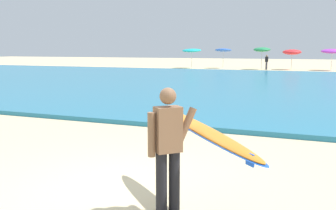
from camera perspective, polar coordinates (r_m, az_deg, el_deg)
The scene contains 9 objects.
ground_plane at distance 6.31m, azimuth -7.65°, elevation -12.22°, with size 160.00×160.00×0.00m, color beige.
sea at distance 23.90m, azimuth 14.70°, elevation 3.06°, with size 120.00×28.00×0.14m, color teal.
surfer_with_board at distance 5.08m, azimuth 2.81°, elevation -5.01°, with size 2.24×2.26×1.73m.
beach_umbrella_0 at distance 43.75m, azimuth 3.62°, elevation 8.22°, with size 2.20×2.22×2.30m.
beach_umbrella_1 at distance 43.92m, azimuth 8.36°, elevation 8.19°, with size 1.89×1.91×2.30m.
beach_umbrella_2 at distance 42.18m, azimuth 14.01°, elevation 8.12°, with size 1.80×1.83×2.42m.
beach_umbrella_3 at distance 42.52m, azimuth 18.22°, elevation 7.60°, with size 1.95×1.97×2.20m.
beach_umbrella_4 at distance 42.51m, azimuth 23.55°, elevation 7.46°, with size 2.18×2.21×2.29m.
beachgoer_near_row_left at distance 41.69m, azimuth 14.67°, elevation 6.33°, with size 0.32×0.20×1.58m.
Camera 1 is at (2.94, -5.12, 2.23)m, focal length 40.35 mm.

